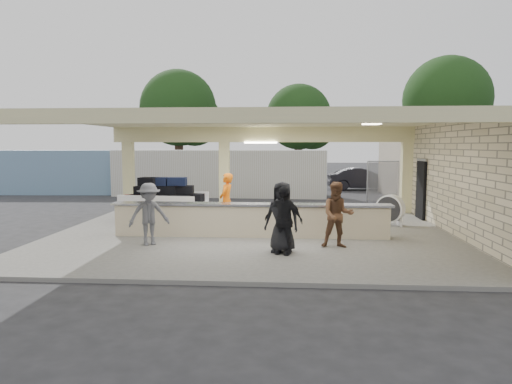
# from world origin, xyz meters

# --- Properties ---
(ground) EXTENTS (120.00, 120.00, 0.00)m
(ground) POSITION_xyz_m (0.00, 0.00, 0.00)
(ground) COLOR #242427
(ground) RESTS_ON ground
(pavilion) EXTENTS (12.01, 10.00, 3.55)m
(pavilion) POSITION_xyz_m (0.21, 0.66, 1.35)
(pavilion) COLOR #5F5C58
(pavilion) RESTS_ON ground
(baggage_counter) EXTENTS (8.20, 0.58, 0.98)m
(baggage_counter) POSITION_xyz_m (0.00, -0.50, 0.59)
(baggage_counter) COLOR beige
(baggage_counter) RESTS_ON pavilion
(luggage_cart) EXTENTS (2.86, 1.97, 1.57)m
(luggage_cart) POSITION_xyz_m (-3.22, 1.75, 0.98)
(luggage_cart) COLOR white
(luggage_cart) RESTS_ON pavilion
(drum_fan) EXTENTS (0.93, 0.81, 1.03)m
(drum_fan) POSITION_xyz_m (4.52, 1.65, 0.65)
(drum_fan) COLOR white
(drum_fan) RESTS_ON pavilion
(baggage_handler) EXTENTS (0.49, 0.71, 1.79)m
(baggage_handler) POSITION_xyz_m (-0.88, 0.73, 0.99)
(baggage_handler) COLOR orange
(baggage_handler) RESTS_ON pavilion
(passenger_a) EXTENTS (0.84, 0.37, 1.73)m
(passenger_a) POSITION_xyz_m (2.39, -1.81, 0.97)
(passenger_a) COLOR brown
(passenger_a) RESTS_ON pavilion
(passenger_b) EXTENTS (1.05, 0.70, 1.69)m
(passenger_b) POSITION_xyz_m (0.98, -2.62, 0.94)
(passenger_b) COLOR black
(passenger_b) RESTS_ON pavilion
(passenger_c) EXTENTS (1.13, 0.86, 1.68)m
(passenger_c) POSITION_xyz_m (-2.63, -1.84, 0.94)
(passenger_c) COLOR #545459
(passenger_c) RESTS_ON pavilion
(passenger_d) EXTENTS (0.94, 0.60, 1.78)m
(passenger_d) POSITION_xyz_m (0.95, -2.43, 0.99)
(passenger_d) COLOR black
(passenger_d) RESTS_ON pavilion
(car_white_a) EXTENTS (5.37, 3.64, 1.40)m
(car_white_a) POSITION_xyz_m (9.28, 12.31, 0.70)
(car_white_a) COLOR silver
(car_white_a) RESTS_ON ground
(car_white_b) EXTENTS (4.12, 1.79, 1.27)m
(car_white_b) POSITION_xyz_m (12.11, 13.98, 0.64)
(car_white_b) COLOR silver
(car_white_b) RESTS_ON ground
(car_dark) EXTENTS (4.20, 1.73, 1.37)m
(car_dark) POSITION_xyz_m (5.67, 14.95, 0.68)
(car_dark) COLOR black
(car_dark) RESTS_ON ground
(container_white) EXTENTS (11.68, 2.89, 2.51)m
(container_white) POSITION_xyz_m (-2.64, 11.15, 1.25)
(container_white) COLOR silver
(container_white) RESTS_ON ground
(container_blue) EXTENTS (9.67, 2.78, 2.49)m
(container_blue) POSITION_xyz_m (-11.68, 11.83, 1.24)
(container_blue) COLOR #6782A5
(container_blue) RESTS_ON ground
(fence) EXTENTS (12.06, 0.06, 2.03)m
(fence) POSITION_xyz_m (11.00, 9.00, 1.05)
(fence) COLOR gray
(fence) RESTS_ON ground
(tree_left) EXTENTS (6.60, 6.30, 9.00)m
(tree_left) POSITION_xyz_m (-7.68, 24.16, 5.59)
(tree_left) COLOR #382619
(tree_left) RESTS_ON ground
(tree_mid) EXTENTS (6.00, 5.60, 8.00)m
(tree_mid) POSITION_xyz_m (2.32, 26.16, 4.96)
(tree_mid) COLOR #382619
(tree_mid) RESTS_ON ground
(tree_right) EXTENTS (7.20, 7.00, 10.00)m
(tree_right) POSITION_xyz_m (14.32, 25.16, 6.21)
(tree_right) COLOR #382619
(tree_right) RESTS_ON ground
(adjacent_building) EXTENTS (6.00, 8.00, 3.20)m
(adjacent_building) POSITION_xyz_m (9.50, 10.00, 1.60)
(adjacent_building) COLOR #BFB097
(adjacent_building) RESTS_ON ground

